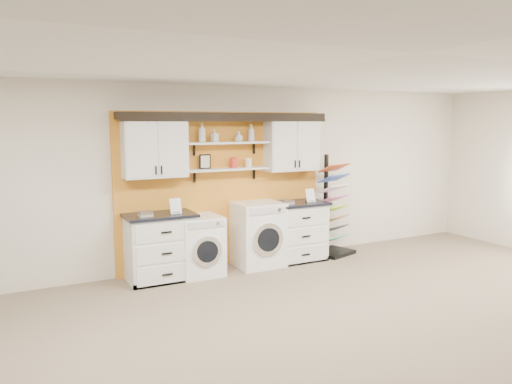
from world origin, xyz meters
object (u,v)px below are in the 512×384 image
base_cabinet_right (296,231)px  dryer (258,234)px  washer (199,245)px  base_cabinet_left (160,247)px  sample_rack (333,223)px

base_cabinet_right → dryer: 0.69m
washer → dryer: bearing=0.0°
base_cabinet_right → washer: size_ratio=1.12×
base_cabinet_left → base_cabinet_right: bearing=0.0°
base_cabinet_left → dryer: bearing=-0.1°
base_cabinet_left → dryer: size_ratio=0.98×
base_cabinet_right → sample_rack: (0.76, 0.03, 0.06)m
washer → sample_rack: sample_rack is taller
base_cabinet_right → washer: base_cabinet_right is taller
base_cabinet_left → sample_rack: bearing=0.7°
washer → dryer: 0.99m
base_cabinet_right → dryer: bearing=-179.7°
washer → sample_rack: size_ratio=0.52×
base_cabinet_right → washer: 1.68m
base_cabinet_right → washer: bearing=-179.9°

